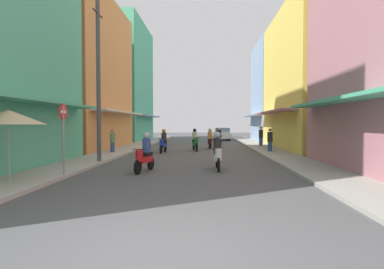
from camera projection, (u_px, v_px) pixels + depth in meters
ground_plane at (195, 152)px, 21.51m from camera, size 91.89×91.89×0.00m
sidewalk_left at (120, 151)px, 21.74m from camera, size 2.08×49.77×0.12m
sidewalk_right at (271, 151)px, 21.27m from camera, size 2.08×49.77×0.12m
building_left_mid at (76, 75)px, 23.92m from camera, size 7.05×11.40×11.33m
building_left_far at (119, 83)px, 35.86m from camera, size 7.05×10.70×13.24m
building_right_mid at (318, 80)px, 23.48m from camera, size 7.05×12.05×10.42m
building_right_far at (284, 93)px, 34.01m from camera, size 7.05×8.42×10.65m
motorbike_red at (145, 154)px, 12.47m from camera, size 0.64×1.78×1.58m
motorbike_blue at (163, 142)px, 20.78m from camera, size 0.55×1.81×1.58m
motorbike_white at (218, 153)px, 13.10m from camera, size 0.55×1.81×1.58m
motorbike_maroon at (210, 140)px, 24.11m from camera, size 0.55×1.81×1.58m
motorbike_green at (195, 141)px, 22.31m from camera, size 0.62×1.79×1.58m
motorbike_silver at (219, 137)px, 29.69m from camera, size 0.70×1.76×1.58m
parked_car at (222, 134)px, 36.57m from camera, size 1.94×4.17×1.45m
pedestrian_foreground at (270, 141)px, 20.41m from camera, size 0.34×0.34×1.64m
pedestrian_far at (113, 141)px, 19.94m from camera, size 0.34×0.34×1.59m
pedestrian_crossing at (261, 135)px, 25.49m from camera, size 0.44×0.44×1.77m
vendor_umbrella at (8, 117)px, 9.61m from camera, size 2.18×2.18×2.36m
utility_pole at (98, 81)px, 14.99m from camera, size 0.20×1.20×7.79m
street_sign_no_entry at (63, 130)px, 11.10m from camera, size 0.07×0.60×2.65m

